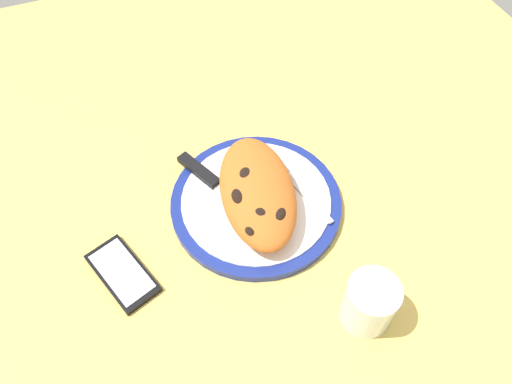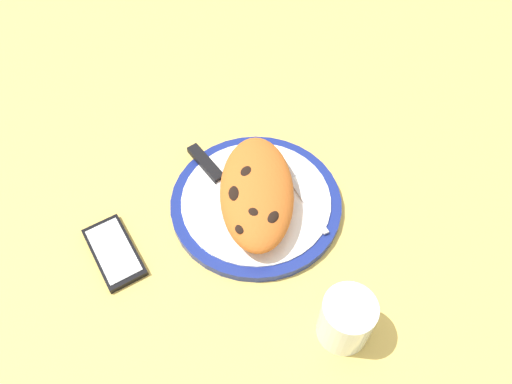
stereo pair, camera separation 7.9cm
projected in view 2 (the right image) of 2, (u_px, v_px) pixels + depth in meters
ground_plane at (256, 210)px, 83.82cm from camera, size 150.00×150.00×3.00cm
plate at (256, 202)px, 81.90cm from camera, size 28.61×28.61×1.82cm
calzone at (254, 192)px, 78.21cm from camera, size 24.39×15.77×6.07cm
fork at (297, 188)px, 82.20cm from camera, size 16.31×5.46×0.40cm
knife at (215, 174)px, 83.61cm from camera, size 20.33×10.71×1.20cm
smartphone at (114, 252)px, 76.71cm from camera, size 13.81×10.00×1.16cm
water_glass at (345, 321)px, 66.87cm from camera, size 7.38×7.38×8.53cm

